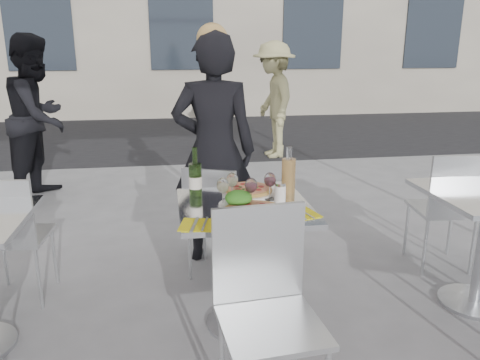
{
  "coord_description": "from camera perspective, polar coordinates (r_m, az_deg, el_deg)",
  "views": [
    {
      "loc": [
        -0.4,
        -2.41,
        1.59
      ],
      "look_at": [
        0.0,
        0.15,
        0.85
      ],
      "focal_mm": 35.0,
      "sensor_mm": 36.0,
      "label": 1
    }
  ],
  "objects": [
    {
      "name": "chair_far",
      "position": [
        3.24,
        -3.2,
        -4.01
      ],
      "size": [
        0.5,
        0.5,
        0.82
      ],
      "rotation": [
        0.0,
        0.0,
        2.73
      ],
      "color": "silver",
      "rests_on": "ground"
    },
    {
      "name": "sugar_shaker",
      "position": [
        2.64,
        4.91,
        -1.47
      ],
      "size": [
        0.06,
        0.06,
        0.11
      ],
      "color": "white",
      "rests_on": "main_table"
    },
    {
      "name": "side_chair_lfar",
      "position": [
        3.22,
        -26.28,
        -5.5
      ],
      "size": [
        0.41,
        0.42,
        0.85
      ],
      "rotation": [
        0.0,
        0.0,
        3.07
      ],
      "color": "silver",
      "rests_on": "ground"
    },
    {
      "name": "napkin_right",
      "position": [
        2.46,
        7.23,
        -4.08
      ],
      "size": [
        0.22,
        0.22,
        0.01
      ],
      "rotation": [
        0.0,
        0.0,
        0.25
      ],
      "color": "yellow",
      "rests_on": "main_table"
    },
    {
      "name": "woman_diner",
      "position": [
        3.46,
        -3.18,
        3.55
      ],
      "size": [
        0.68,
        0.5,
        1.7
      ],
      "primitive_type": "imported",
      "rotation": [
        0.0,
        0.0,
        2.98
      ],
      "color": "black",
      "rests_on": "ground"
    },
    {
      "name": "wine_bottle",
      "position": [
        2.69,
        -5.47,
        0.2
      ],
      "size": [
        0.07,
        0.08,
        0.29
      ],
      "color": "#2C4A1B",
      "rests_on": "main_table"
    },
    {
      "name": "carafe",
      "position": [
        2.72,
        5.93,
        0.47
      ],
      "size": [
        0.08,
        0.08,
        0.29
      ],
      "color": "tan",
      "rests_on": "main_table"
    },
    {
      "name": "side_chair_rfar",
      "position": [
        3.64,
        24.12,
        -2.49
      ],
      "size": [
        0.45,
        0.46,
        0.89
      ],
      "rotation": [
        0.0,
        0.0,
        3.03
      ],
      "color": "silver",
      "rests_on": "ground"
    },
    {
      "name": "street_asphalt",
      "position": [
        9.06,
        -6.26,
        5.72
      ],
      "size": [
        24.0,
        5.0,
        0.0
      ],
      "primitive_type": "cube",
      "color": "black",
      "rests_on": "ground"
    },
    {
      "name": "wineglass_red_a",
      "position": [
        2.54,
        1.36,
        -0.79
      ],
      "size": [
        0.07,
        0.07,
        0.16
      ],
      "color": "white",
      "rests_on": "main_table"
    },
    {
      "name": "chair_near",
      "position": [
        2.09,
        3.09,
        -13.94
      ],
      "size": [
        0.46,
        0.47,
        0.93
      ],
      "rotation": [
        0.0,
        0.0,
        0.08
      ],
      "color": "silver",
      "rests_on": "ground"
    },
    {
      "name": "wineglass_white_a",
      "position": [
        2.54,
        -2.12,
        -0.78
      ],
      "size": [
        0.07,
        0.07,
        0.16
      ],
      "color": "white",
      "rests_on": "main_table"
    },
    {
      "name": "napkin_left",
      "position": [
        2.3,
        -5.06,
        -5.45
      ],
      "size": [
        0.22,
        0.22,
        0.01
      ],
      "rotation": [
        0.0,
        0.0,
        -0.23
      ],
      "color": "yellow",
      "rests_on": "main_table"
    },
    {
      "name": "pizza_near",
      "position": [
        2.45,
        1.84,
        -3.87
      ],
      "size": [
        0.34,
        0.34,
        0.02
      ],
      "color": "tan",
      "rests_on": "main_table"
    },
    {
      "name": "pedestrian_b",
      "position": [
        6.96,
        4.11,
        9.7
      ],
      "size": [
        0.66,
        1.11,
        1.68
      ],
      "primitive_type": "imported",
      "rotation": [
        0.0,
        0.0,
        4.75
      ],
      "color": "tan",
      "rests_on": "ground"
    },
    {
      "name": "ground",
      "position": [
        2.91,
        0.48,
        -17.13
      ],
      "size": [
        80.0,
        80.0,
        0.0
      ],
      "primitive_type": "plane",
      "color": "slate"
    },
    {
      "name": "salad_plate",
      "position": [
        2.56,
        -0.16,
        -2.38
      ],
      "size": [
        0.22,
        0.22,
        0.09
      ],
      "color": "white",
      "rests_on": "main_table"
    },
    {
      "name": "wineglass_red_b",
      "position": [
        2.65,
        3.67,
        -0.08
      ],
      "size": [
        0.07,
        0.07,
        0.16
      ],
      "color": "white",
      "rests_on": "main_table"
    },
    {
      "name": "main_table",
      "position": [
        2.66,
        0.5,
        -7.34
      ],
      "size": [
        0.72,
        0.72,
        0.75
      ],
      "color": "#B7BABF",
      "rests_on": "ground"
    },
    {
      "name": "wineglass_white_b",
      "position": [
        2.64,
        -0.98,
        -0.1
      ],
      "size": [
        0.07,
        0.07,
        0.16
      ],
      "color": "white",
      "rests_on": "main_table"
    },
    {
      "name": "pizza_far",
      "position": [
        2.79,
        1.04,
        -1.26
      ],
      "size": [
        0.32,
        0.32,
        0.03
      ],
      "color": "white",
      "rests_on": "main_table"
    },
    {
      "name": "pedestrian_a",
      "position": [
        5.47,
        -23.32,
        7.02
      ],
      "size": [
        0.84,
        0.97,
        1.73
      ],
      "primitive_type": "imported",
      "rotation": [
        0.0,
        0.0,
        1.33
      ],
      "color": "black",
      "rests_on": "ground"
    }
  ]
}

